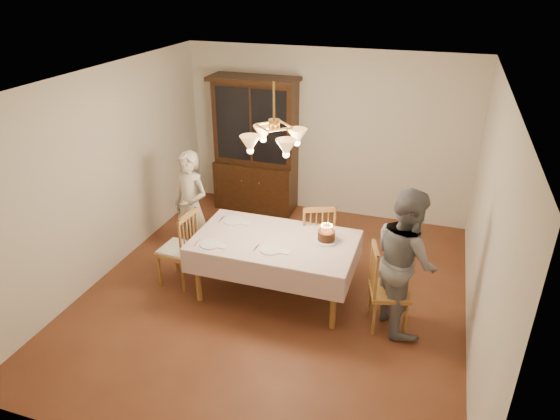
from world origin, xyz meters
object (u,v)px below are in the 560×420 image
(dining_table, at_px, (275,245))
(chair_far_side, at_px, (317,240))
(elderly_woman, at_px, (191,206))
(birthday_cake, at_px, (326,236))
(china_hutch, at_px, (256,148))

(dining_table, distance_m, chair_far_side, 0.80)
(dining_table, bearing_deg, elderly_woman, 158.95)
(dining_table, xyz_separation_m, birthday_cake, (0.58, 0.16, 0.13))
(dining_table, distance_m, china_hutch, 2.53)
(birthday_cake, bearing_deg, dining_table, -164.16)
(chair_far_side, height_order, elderly_woman, elderly_woman)
(elderly_woman, bearing_deg, chair_far_side, 20.24)
(china_hutch, bearing_deg, dining_table, -64.22)
(china_hutch, height_order, birthday_cake, china_hutch)
(china_hutch, bearing_deg, chair_far_side, -47.72)
(dining_table, distance_m, elderly_woman, 1.47)
(china_hutch, xyz_separation_m, chair_far_side, (1.43, -1.57, -0.60))
(china_hutch, height_order, elderly_woman, china_hutch)
(dining_table, height_order, elderly_woman, elderly_woman)
(chair_far_side, relative_size, elderly_woman, 0.66)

